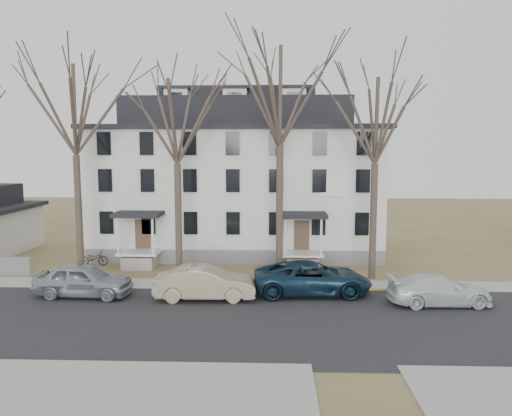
{
  "coord_description": "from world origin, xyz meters",
  "views": [
    {
      "loc": [
        0.65,
        -19.35,
        7.55
      ],
      "look_at": [
        -0.35,
        9.0,
        4.27
      ],
      "focal_mm": 35.0,
      "sensor_mm": 36.0,
      "label": 1
    }
  ],
  "objects_px": {
    "boarding_house": "(238,180)",
    "car_navy": "(312,279)",
    "car_silver": "(84,281)",
    "bicycle_left": "(94,259)",
    "tree_mid_left": "(177,115)",
    "tree_mid_right": "(376,114)",
    "car_white": "(439,291)",
    "tree_center": "(280,88)",
    "car_tan": "(205,284)",
    "tree_far_left": "(74,102)"
  },
  "relations": [
    {
      "from": "boarding_house",
      "to": "car_navy",
      "type": "distance_m",
      "value": 13.34
    },
    {
      "from": "car_silver",
      "to": "bicycle_left",
      "type": "height_order",
      "value": "car_silver"
    },
    {
      "from": "tree_mid_left",
      "to": "tree_mid_right",
      "type": "bearing_deg",
      "value": 0.0
    },
    {
      "from": "tree_mid_right",
      "to": "bicycle_left",
      "type": "xyz_separation_m",
      "value": [
        -17.62,
        2.46,
        -9.11
      ]
    },
    {
      "from": "car_navy",
      "to": "bicycle_left",
      "type": "relative_size",
      "value": 3.27
    },
    {
      "from": "car_white",
      "to": "bicycle_left",
      "type": "height_order",
      "value": "car_white"
    },
    {
      "from": "tree_mid_right",
      "to": "car_silver",
      "type": "relative_size",
      "value": 2.55
    },
    {
      "from": "tree_center",
      "to": "car_tan",
      "type": "bearing_deg",
      "value": -129.38
    },
    {
      "from": "tree_center",
      "to": "car_white",
      "type": "distance_m",
      "value": 13.91
    },
    {
      "from": "tree_far_left",
      "to": "tree_mid_right",
      "type": "relative_size",
      "value": 1.08
    },
    {
      "from": "car_silver",
      "to": "bicycle_left",
      "type": "relative_size",
      "value": 2.66
    },
    {
      "from": "tree_mid_right",
      "to": "car_navy",
      "type": "bearing_deg",
      "value": -137.49
    },
    {
      "from": "tree_center",
      "to": "bicycle_left",
      "type": "xyz_separation_m",
      "value": [
        -12.12,
        2.46,
        -10.59
      ]
    },
    {
      "from": "tree_mid_right",
      "to": "car_white",
      "type": "relative_size",
      "value": 2.56
    },
    {
      "from": "tree_center",
      "to": "car_navy",
      "type": "xyz_separation_m",
      "value": [
        1.71,
        -3.48,
        -10.23
      ]
    },
    {
      "from": "car_tan",
      "to": "bicycle_left",
      "type": "relative_size",
      "value": 2.71
    },
    {
      "from": "tree_far_left",
      "to": "bicycle_left",
      "type": "bearing_deg",
      "value": 92.78
    },
    {
      "from": "tree_center",
      "to": "car_white",
      "type": "bearing_deg",
      "value": -33.15
    },
    {
      "from": "car_silver",
      "to": "bicycle_left",
      "type": "distance_m",
      "value": 7.08
    },
    {
      "from": "boarding_house",
      "to": "tree_far_left",
      "type": "relative_size",
      "value": 1.52
    },
    {
      "from": "car_white",
      "to": "tree_mid_right",
      "type": "bearing_deg",
      "value": 20.47
    },
    {
      "from": "car_tan",
      "to": "car_navy",
      "type": "xyz_separation_m",
      "value": [
        5.5,
        1.14,
        0.01
      ]
    },
    {
      "from": "tree_far_left",
      "to": "car_tan",
      "type": "bearing_deg",
      "value": -29.38
    },
    {
      "from": "boarding_house",
      "to": "car_silver",
      "type": "distance_m",
      "value": 15.09
    },
    {
      "from": "car_navy",
      "to": "boarding_house",
      "type": "bearing_deg",
      "value": 18.93
    },
    {
      "from": "car_tan",
      "to": "car_white",
      "type": "height_order",
      "value": "car_tan"
    },
    {
      "from": "tree_center",
      "to": "car_white",
      "type": "height_order",
      "value": "tree_center"
    },
    {
      "from": "tree_far_left",
      "to": "car_navy",
      "type": "relative_size",
      "value": 2.23
    },
    {
      "from": "boarding_house",
      "to": "tree_mid_right",
      "type": "bearing_deg",
      "value": -43.81
    },
    {
      "from": "car_silver",
      "to": "tree_far_left",
      "type": "bearing_deg",
      "value": 26.56
    },
    {
      "from": "tree_mid_right",
      "to": "car_silver",
      "type": "bearing_deg",
      "value": -164.54
    },
    {
      "from": "boarding_house",
      "to": "car_silver",
      "type": "bearing_deg",
      "value": -119.82
    },
    {
      "from": "tree_mid_right",
      "to": "car_navy",
      "type": "xyz_separation_m",
      "value": [
        -3.79,
        -3.48,
        -8.75
      ]
    },
    {
      "from": "car_tan",
      "to": "tree_mid_right",
      "type": "bearing_deg",
      "value": -65.79
    },
    {
      "from": "tree_far_left",
      "to": "car_navy",
      "type": "height_order",
      "value": "tree_far_left"
    },
    {
      "from": "car_navy",
      "to": "bicycle_left",
      "type": "distance_m",
      "value": 15.05
    },
    {
      "from": "car_navy",
      "to": "tree_mid_right",
      "type": "bearing_deg",
      "value": -50.6
    },
    {
      "from": "car_silver",
      "to": "bicycle_left",
      "type": "bearing_deg",
      "value": 19.62
    },
    {
      "from": "boarding_house",
      "to": "car_navy",
      "type": "relative_size",
      "value": 3.39
    },
    {
      "from": "tree_center",
      "to": "car_silver",
      "type": "relative_size",
      "value": 2.94
    },
    {
      "from": "boarding_house",
      "to": "bicycle_left",
      "type": "bearing_deg",
      "value": -148.03
    },
    {
      "from": "boarding_house",
      "to": "car_white",
      "type": "relative_size",
      "value": 4.17
    },
    {
      "from": "tree_mid_right",
      "to": "car_white",
      "type": "height_order",
      "value": "tree_mid_right"
    },
    {
      "from": "tree_mid_right",
      "to": "car_silver",
      "type": "height_order",
      "value": "tree_mid_right"
    },
    {
      "from": "tree_center",
      "to": "car_tan",
      "type": "distance_m",
      "value": 11.86
    },
    {
      "from": "tree_mid_left",
      "to": "car_white",
      "type": "distance_m",
      "value": 17.15
    },
    {
      "from": "tree_mid_right",
      "to": "car_navy",
      "type": "distance_m",
      "value": 10.15
    },
    {
      "from": "tree_mid_left",
      "to": "car_white",
      "type": "relative_size",
      "value": 2.56
    },
    {
      "from": "tree_center",
      "to": "bicycle_left",
      "type": "relative_size",
      "value": 7.83
    },
    {
      "from": "tree_far_left",
      "to": "boarding_house",
      "type": "bearing_deg",
      "value": 42.18
    }
  ]
}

